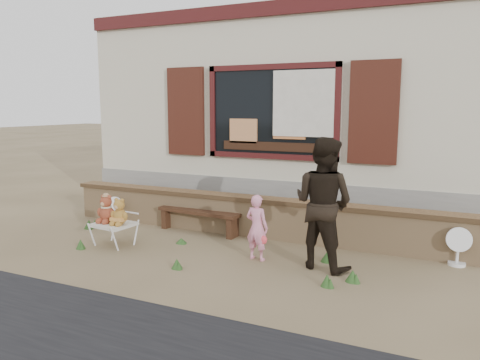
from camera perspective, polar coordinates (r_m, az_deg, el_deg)
The scene contains 12 objects.
ground at distance 7.10m, azimuth -2.07°, elevation -8.69°, with size 80.00×80.00×0.00m, color brown.
shopfront at distance 10.95m, azimuth 8.72°, elevation 8.07°, with size 8.04×5.13×4.00m.
brick_wall at distance 7.88m, azimuth 1.23°, elevation -4.33°, with size 7.10×0.36×0.67m.
bench at distance 8.10m, azimuth -4.98°, elevation -4.38°, with size 1.56×0.45×0.39m.
folding_chair at distance 7.56m, azimuth -15.13°, elevation -5.34°, with size 0.63×0.57×0.36m.
teddy_bear_left at distance 7.61m, azimuth -15.95°, elevation -3.32°, with size 0.32×0.28×0.44m, color brown, non-canonical shape.
teddy_bear_right at distance 7.41m, azimuth -14.45°, elevation -3.68°, with size 0.30×0.26×0.42m, color olive, non-canonical shape.
child at distance 6.61m, azimuth 2.08°, elevation -5.79°, with size 0.34×0.22×0.94m, color pink.
adult at distance 6.31m, azimuth 10.10°, elevation -2.81°, with size 0.86×0.67×1.76m, color black.
fan_left at distance 8.97m, azimuth -14.90°, elevation -3.55°, with size 0.32×0.21×0.51m.
fan_right at distance 7.07m, azimuth 25.04°, elevation -7.32°, with size 0.35×0.23×0.54m.
grass_tufts at distance 7.06m, azimuth -5.36°, elevation -8.20°, with size 4.96×1.41×0.16m.
Camera 1 is at (3.08, -6.02, 2.15)m, focal length 35.00 mm.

